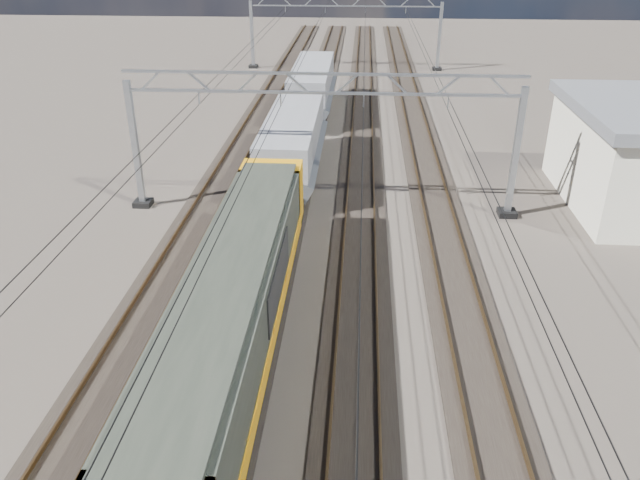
# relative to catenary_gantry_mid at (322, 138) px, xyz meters

# --- Properties ---
(ground) EXTENTS (160.00, 160.00, 0.00)m
(ground) POSITION_rel_catenary_gantry_mid_xyz_m (-0.00, -4.00, -3.91)
(ground) COLOR #29231F
(ground) RESTS_ON ground
(track_outer_west) EXTENTS (2.60, 140.00, 0.30)m
(track_outer_west) POSITION_rel_catenary_gantry_mid_xyz_m (-6.00, -4.00, -3.83)
(track_outer_west) COLOR black
(track_outer_west) RESTS_ON ground
(track_loco) EXTENTS (2.60, 140.00, 0.30)m
(track_loco) POSITION_rel_catenary_gantry_mid_xyz_m (-2.00, -4.00, -3.83)
(track_loco) COLOR black
(track_loco) RESTS_ON ground
(track_inner_east) EXTENTS (2.60, 140.00, 0.30)m
(track_inner_east) POSITION_rel_catenary_gantry_mid_xyz_m (2.00, -4.00, -3.83)
(track_inner_east) COLOR black
(track_inner_east) RESTS_ON ground
(track_outer_east) EXTENTS (2.60, 140.00, 0.30)m
(track_outer_east) POSITION_rel_catenary_gantry_mid_xyz_m (6.00, -4.00, -3.83)
(track_outer_east) COLOR black
(track_outer_east) RESTS_ON ground
(catenary_gantry_mid) EXTENTS (19.90, 0.90, 7.11)m
(catenary_gantry_mid) POSITION_rel_catenary_gantry_mid_xyz_m (0.00, 0.00, 0.00)
(catenary_gantry_mid) COLOR #979EA5
(catenary_gantry_mid) RESTS_ON ground
(catenary_gantry_far) EXTENTS (19.90, 0.90, 7.11)m
(catenary_gantry_far) POSITION_rel_catenary_gantry_mid_xyz_m (0.00, 36.00, 0.00)
(catenary_gantry_far) COLOR #979EA5
(catenary_gantry_far) RESTS_ON ground
(overhead_wires) EXTENTS (12.03, 140.00, 0.53)m
(overhead_wires) POSITION_rel_catenary_gantry_mid_xyz_m (-0.00, 4.00, 1.84)
(overhead_wires) COLOR black
(overhead_wires) RESTS_ON ground
(locomotive) EXTENTS (2.76, 21.10, 3.62)m
(locomotive) POSITION_rel_catenary_gantry_mid_xyz_m (-2.00, -13.00, -1.58)
(locomotive) COLOR black
(locomotive) RESTS_ON ground
(hopper_wagon_lead) EXTENTS (3.38, 13.00, 3.25)m
(hopper_wagon_lead) POSITION_rel_catenary_gantry_mid_xyz_m (-2.00, 4.70, -1.67)
(hopper_wagon_lead) COLOR black
(hopper_wagon_lead) RESTS_ON ground
(hopper_wagon_mid) EXTENTS (3.38, 13.00, 3.25)m
(hopper_wagon_mid) POSITION_rel_catenary_gantry_mid_xyz_m (-2.00, 18.90, -1.67)
(hopper_wagon_mid) COLOR black
(hopper_wagon_mid) RESTS_ON ground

